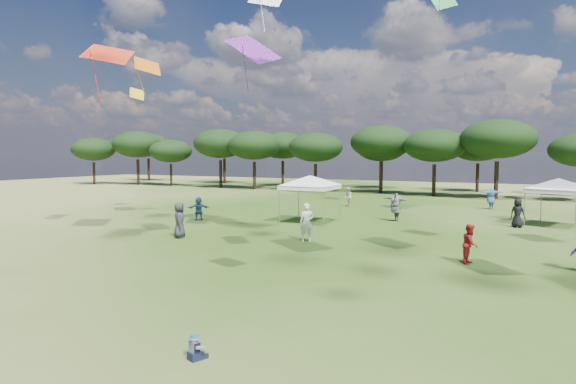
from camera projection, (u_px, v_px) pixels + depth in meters
tree_line at (490, 142)px, 48.64m from camera, size 108.78×17.63×7.77m
tent_left at (310, 177)px, 29.56m from camera, size 6.15×6.15×3.23m
tent_right at (558, 180)px, 28.07m from camera, size 5.45×5.45×3.13m
toddler at (195, 348)px, 9.89m from camera, size 0.41×0.44×0.54m
festival_crowd at (432, 213)px, 27.86m from camera, size 27.98×22.19×1.86m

